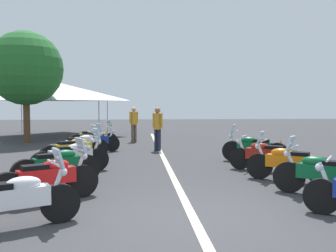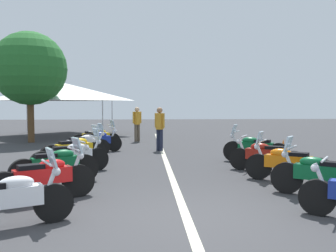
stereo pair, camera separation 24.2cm
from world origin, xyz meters
name	(u,v)px [view 1 (the left image)]	position (x,y,z in m)	size (l,w,h in m)	color
ground_plane	(194,219)	(0.00, 0.00, 0.00)	(80.00, 80.00, 0.00)	#38383A
lane_centre_stripe	(166,164)	(5.74, 0.00, 0.00)	(23.74, 0.16, 0.01)	beige
motorcycle_left_row_0	(13,200)	(-0.29, 2.79, 0.46)	(1.10, 1.93, 1.20)	black
motorcycle_left_row_1	(48,178)	(1.31, 2.64, 0.47)	(1.18, 1.88, 1.22)	black
motorcycle_left_row_2	(58,165)	(2.80, 2.77, 0.47)	(1.13, 1.90, 1.02)	black
motorcycle_left_row_3	(72,156)	(4.33, 2.71, 0.47)	(1.15, 2.01, 1.21)	black
motorcycle_left_row_4	(74,150)	(5.75, 2.87, 0.48)	(1.36, 1.87, 1.23)	black
motorcycle_left_row_5	(82,145)	(7.34, 2.87, 0.46)	(1.13, 1.83, 1.20)	black
motorcycle_left_row_6	(94,141)	(8.69, 2.60, 0.45)	(1.05, 1.99, 0.99)	black
motorcycle_left_row_7	(94,137)	(10.25, 2.78, 0.46)	(1.12, 2.00, 1.20)	black
motorcycle_right_row_1	(322,174)	(1.28, -2.85, 0.47)	(1.35, 1.73, 1.22)	black
motorcycle_right_row_2	(288,162)	(2.78, -2.74, 0.47)	(1.25, 1.84, 1.21)	black
motorcycle_right_row_3	(265,155)	(4.18, -2.67, 0.45)	(1.20, 1.88, 0.99)	black
motorcycle_right_row_4	(254,148)	(5.78, -2.84, 0.48)	(1.15, 1.94, 1.23)	black
traffic_cone_1	(285,155)	(5.43, -3.77, 0.29)	(0.36, 0.36, 0.61)	orange
traffic_cone_2	(281,148)	(7.24, -4.33, 0.29)	(0.36, 0.36, 0.61)	orange
bystander_0	(134,121)	(12.82, 1.09, 1.03)	(0.37, 0.43, 1.74)	brown
bystander_1	(158,125)	(9.08, 0.10, 1.04)	(0.41, 0.39, 1.76)	#1E2338
roadside_tree_0	(26,69)	(12.77, 6.32, 3.62)	(3.59, 3.59, 5.43)	brown
event_tent	(55,91)	(16.67, 5.75, 2.65)	(6.28, 6.28, 3.20)	white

